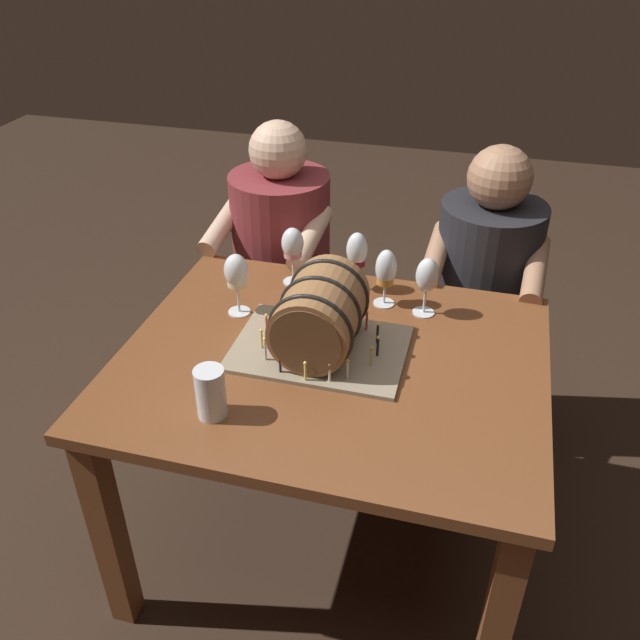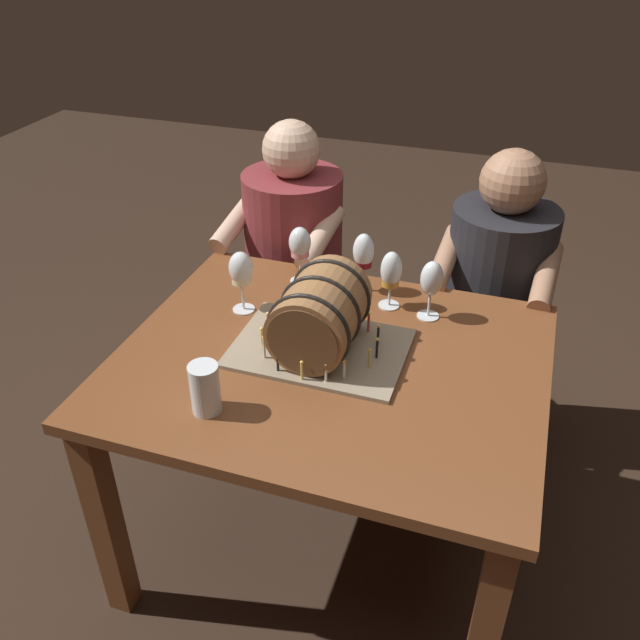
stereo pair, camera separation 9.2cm
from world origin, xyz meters
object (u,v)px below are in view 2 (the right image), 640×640
object	(u,v)px
wine_glass_empty	(432,280)
beer_pint	(205,390)
barrel_cake	(320,318)
wine_glass_rose	(300,245)
wine_glass_amber	(391,273)
wine_glass_white	(241,271)
wine_glass_red	(363,254)
dining_table	(330,392)
person_seated_left	(294,277)
person_seated_right	(491,313)

from	to	relation	value
wine_glass_empty	beer_pint	world-z (taller)	wine_glass_empty
barrel_cake	wine_glass_rose	xyz separation A→B (m)	(-0.18, 0.34, 0.02)
wine_glass_amber	wine_glass_white	bearing A→B (deg)	-158.49
barrel_cake	wine_glass_red	size ratio (longest dim) A/B	2.41
barrel_cake	wine_glass_rose	world-z (taller)	barrel_cake
dining_table	wine_glass_empty	bearing A→B (deg)	53.98
wine_glass_white	person_seated_left	world-z (taller)	person_seated_left
barrel_cake	wine_glass_white	distance (m)	0.31
wine_glass_amber	wine_glass_empty	size ratio (longest dim) A/B	1.00
wine_glass_red	wine_glass_rose	bearing A→B (deg)	-176.75
beer_pint	person_seated_right	size ratio (longest dim) A/B	0.12
wine_glass_white	person_seated_right	world-z (taller)	person_seated_right
barrel_cake	wine_glass_rose	bearing A→B (deg)	118.02
wine_glass_rose	person_seated_left	distance (m)	0.51
wine_glass_rose	wine_glass_red	distance (m)	0.21
wine_glass_amber	person_seated_right	distance (m)	0.60
wine_glass_rose	wine_glass_amber	distance (m)	0.31
barrel_cake	wine_glass_red	bearing A→B (deg)	86.32
wine_glass_amber	wine_glass_white	xyz separation A→B (m)	(-0.41, -0.16, 0.02)
wine_glass_amber	person_seated_right	size ratio (longest dim) A/B	0.16
barrel_cake	wine_glass_empty	bearing A→B (deg)	46.58
wine_glass_empty	wine_glass_red	bearing A→B (deg)	159.17
barrel_cake	wine_glass_amber	bearing A→B (deg)	66.22
person_seated_right	beer_pint	bearing A→B (deg)	-120.54
dining_table	wine_glass_empty	xyz separation A→B (m)	(0.21, 0.29, 0.25)
barrel_cake	person_seated_left	xyz separation A→B (m)	(-0.34, 0.69, -0.31)
beer_pint	person_seated_right	xyz separation A→B (m)	(0.60, 1.02, -0.28)
wine_glass_red	person_seated_left	xyz separation A→B (m)	(-0.36, 0.34, -0.33)
beer_pint	wine_glass_white	bearing A→B (deg)	102.91
wine_glass_rose	wine_glass_white	bearing A→B (deg)	-115.72
barrel_cake	wine_glass_white	xyz separation A→B (m)	(-0.29, 0.12, 0.03)
dining_table	wine_glass_red	distance (m)	0.46
person_seated_right	person_seated_left	bearing A→B (deg)	179.99
wine_glass_amber	wine_glass_empty	bearing A→B (deg)	-9.56
dining_table	wine_glass_rose	size ratio (longest dim) A/B	6.02
wine_glass_rose	person_seated_left	world-z (taller)	person_seated_left
dining_table	person_seated_left	bearing A→B (deg)	117.84
dining_table	person_seated_right	world-z (taller)	person_seated_right
wine_glass_empty	barrel_cake	bearing A→B (deg)	-133.42
wine_glass_amber	wine_glass_rose	bearing A→B (deg)	169.99
dining_table	barrel_cake	bearing A→B (deg)	146.41
barrel_cake	dining_table	bearing A→B (deg)	-33.59
wine_glass_empty	person_seated_left	bearing A→B (deg)	144.26
wine_glass_rose	wine_glass_amber	xyz separation A→B (m)	(0.31, -0.05, -0.01)
dining_table	person_seated_left	distance (m)	0.82
wine_glass_amber	wine_glass_white	size ratio (longest dim) A/B	0.94
wine_glass_rose	barrel_cake	bearing A→B (deg)	-61.98
beer_pint	person_seated_left	bearing A→B (deg)	98.76
wine_glass_amber	wine_glass_empty	xyz separation A→B (m)	(0.13, -0.02, 0.01)
wine_glass_amber	beer_pint	bearing A→B (deg)	-116.74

